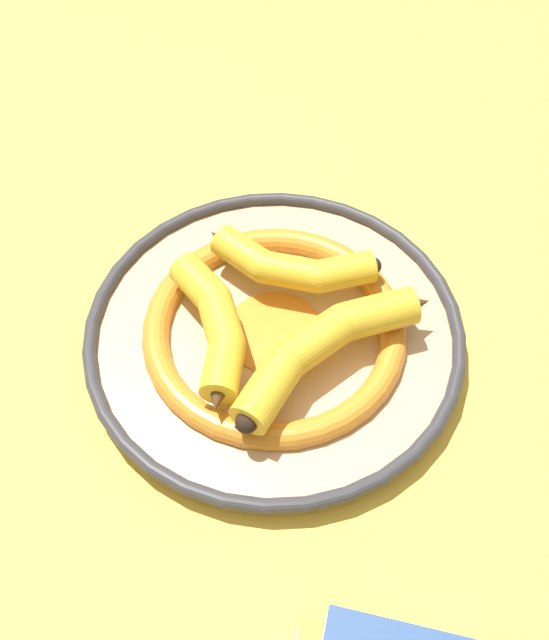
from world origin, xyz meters
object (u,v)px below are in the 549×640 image
at_px(banana_a, 215,326).
at_px(banana_b, 289,265).
at_px(decorative_bowl, 274,333).
at_px(banana_c, 325,345).

relative_size(banana_a, banana_b, 1.04).
relative_size(decorative_bowl, banana_b, 2.17).
relative_size(decorative_bowl, banana_c, 1.82).
xyz_separation_m(banana_a, banana_b, (-0.06, 0.08, -0.00)).
bearing_deg(banana_c, decorative_bowl, -78.91).
relative_size(banana_a, banana_c, 0.87).
xyz_separation_m(decorative_bowl, banana_a, (0.01, -0.05, 0.03)).
distance_m(banana_b, banana_c, 0.10).
distance_m(decorative_bowl, banana_c, 0.07).
bearing_deg(decorative_bowl, banana_c, 41.23).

